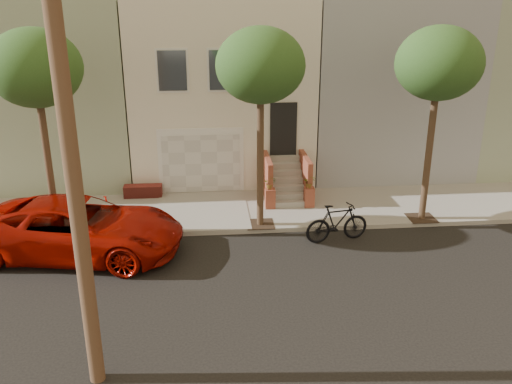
{
  "coord_description": "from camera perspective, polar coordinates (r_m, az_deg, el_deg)",
  "views": [
    {
      "loc": [
        -0.66,
        -12.35,
        7.27
      ],
      "look_at": [
        0.78,
        3.0,
        1.62
      ],
      "focal_mm": 37.85,
      "sensor_mm": 36.0,
      "label": 1
    }
  ],
  "objects": [
    {
      "name": "motorcycle",
      "position": [
        16.95,
        8.57,
        -3.23
      ],
      "size": [
        2.12,
        0.95,
        1.23
      ],
      "primitive_type": "imported",
      "rotation": [
        0.0,
        0.0,
        1.76
      ],
      "color": "black",
      "rests_on": "ground"
    },
    {
      "name": "tree_left",
      "position": [
        17.08,
        -22.28,
        11.9
      ],
      "size": [
        2.7,
        2.57,
        6.3
      ],
      "color": "#2D2116",
      "rests_on": "sidewalk"
    },
    {
      "name": "tree_mid",
      "position": [
        16.46,
        0.48,
        13.1
      ],
      "size": [
        2.7,
        2.57,
        6.3
      ],
      "color": "#2D2116",
      "rests_on": "sidewalk"
    },
    {
      "name": "house_row",
      "position": [
        23.83,
        -3.78,
        11.34
      ],
      "size": [
        33.1,
        11.7,
        7.0
      ],
      "color": "beige",
      "rests_on": "sidewalk"
    },
    {
      "name": "ground",
      "position": [
        14.35,
        -2.02,
        -10.33
      ],
      "size": [
        90.0,
        90.0,
        0.0
      ],
      "primitive_type": "plane",
      "color": "black",
      "rests_on": "ground"
    },
    {
      "name": "pickup_truck",
      "position": [
        16.66,
        -18.25,
        -3.63
      ],
      "size": [
        6.5,
        3.87,
        1.69
      ],
      "primitive_type": "imported",
      "rotation": [
        0.0,
        0.0,
        1.39
      ],
      "color": "#8E0C03",
      "rests_on": "ground"
    },
    {
      "name": "sidewalk",
      "position": [
        19.12,
        -2.99,
        -2.01
      ],
      "size": [
        40.0,
        3.7,
        0.15
      ],
      "primitive_type": "cube",
      "color": "gray",
      "rests_on": "ground"
    },
    {
      "name": "tree_right",
      "position": [
        17.87,
        18.77,
        12.63
      ],
      "size": [
        2.7,
        2.57,
        6.3
      ],
      "color": "#2D2116",
      "rests_on": "sidewalk"
    }
  ]
}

